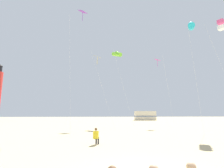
# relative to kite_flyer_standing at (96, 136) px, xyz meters

# --- Properties ---
(kite_flyer_standing) EXTENTS (0.44, 0.56, 1.16)m
(kite_flyer_standing) POSITION_rel_kite_flyer_standing_xyz_m (0.00, 0.00, 0.00)
(kite_flyer_standing) COLOR yellow
(kite_flyer_standing) RESTS_ON ground
(kite_diamond_magenta) EXTENTS (3.04, 3.04, 11.58)m
(kite_diamond_magenta) POSITION_rel_kite_flyer_standing_xyz_m (10.46, 15.92, 10.21)
(kite_diamond_magenta) COLOR silver
(kite_diamond_magenta) RESTS_ON ground
(kite_tube_cyan) EXTENTS (1.84, 2.52, 12.75)m
(kite_tube_cyan) POSITION_rel_kite_flyer_standing_xyz_m (10.70, 5.27, 11.43)
(kite_tube_cyan) COLOR silver
(kite_tube_cyan) RESTS_ON ground
(kite_diamond_gold) EXTENTS (3.51, 3.22, 10.91)m
(kite_diamond_gold) POSITION_rel_kite_flyer_standing_xyz_m (-0.02, 12.93, 9.59)
(kite_diamond_gold) COLOR silver
(kite_diamond_gold) RESTS_ON ground
(kite_diamond_violet) EXTENTS (2.24, 2.28, 14.20)m
(kite_diamond_violet) POSITION_rel_kite_flyer_standing_xyz_m (-1.96, 6.47, 12.61)
(kite_diamond_violet) COLOR silver
(kite_diamond_violet) RESTS_ON ground
(kite_tube_lime) EXTENTS (3.49, 3.86, 12.93)m
(kite_tube_lime) POSITION_rel_kite_flyer_standing_xyz_m (3.24, 16.04, 11.61)
(kite_tube_lime) COLOR silver
(kite_tube_lime) RESTS_ON ground
(kite_box_rainbow) EXTENTS (2.44, 2.44, 12.50)m
(kite_box_rainbow) POSITION_rel_kite_flyer_standing_xyz_m (13.72, 4.49, 11.28)
(kite_box_rainbow) COLOR silver
(kite_box_rainbow) RESTS_ON ground
(rv_van_cream) EXTENTS (6.50, 2.51, 2.80)m
(rv_van_cream) POSITION_rel_kite_flyer_standing_xyz_m (14.82, 41.46, 0.78)
(rv_van_cream) COLOR beige
(rv_van_cream) RESTS_ON ground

